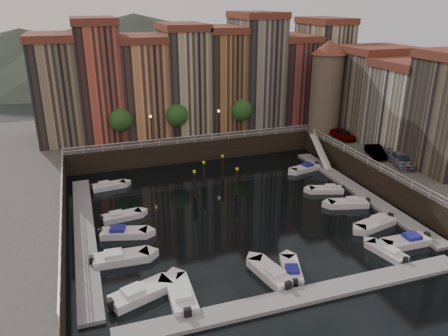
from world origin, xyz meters
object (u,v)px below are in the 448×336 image
object	(u,v)px
mooring_pilings	(215,177)
car_c	(401,160)
boat_left_0	(140,294)
boat_left_1	(120,258)
car_b	(376,152)
boat_left_2	(123,233)
gangway	(320,150)
car_a	(343,135)
corner_tower	(326,86)

from	to	relation	value
mooring_pilings	car_c	world-z (taller)	car_c
boat_left_0	boat_left_1	bearing A→B (deg)	79.58
mooring_pilings	boat_left_0	size ratio (longest dim) A/B	1.00
boat_left_1	car_b	xyz separation A→B (m)	(33.90, 9.34, 3.31)
boat_left_2	boat_left_0	bearing A→B (deg)	-74.32
mooring_pilings	car_c	bearing A→B (deg)	-17.60
boat_left_0	boat_left_1	world-z (taller)	boat_left_0
boat_left_0	boat_left_2	distance (m)	10.30
mooring_pilings	boat_left_0	distance (m)	21.98
mooring_pilings	boat_left_1	distance (m)	18.15
mooring_pilings	car_b	distance (m)	21.26
gangway	mooring_pilings	distance (m)	18.02
car_a	mooring_pilings	bearing A→B (deg)	-173.97
boat_left_1	car_b	distance (m)	35.32
corner_tower	boat_left_1	size ratio (longest dim) A/B	2.62
corner_tower	car_b	world-z (taller)	corner_tower
boat_left_2	car_a	xyz separation A→B (m)	(33.32, 12.70, 3.37)
mooring_pilings	boat_left_0	xyz separation A→B (m)	(-12.05, -18.34, -1.24)
corner_tower	boat_left_1	xyz separation A→B (m)	(-33.34, -21.62, -9.79)
boat_left_0	car_a	bearing A→B (deg)	14.93
gangway	boat_left_2	world-z (taller)	gangway
corner_tower	gangway	world-z (taller)	corner_tower
gangway	boat_left_0	size ratio (longest dim) A/B	1.54
mooring_pilings	car_a	size ratio (longest dim) A/B	1.24
car_a	car_c	world-z (taller)	car_a
gangway	car_c	size ratio (longest dim) A/B	1.66
gangway	boat_left_1	bearing A→B (deg)	-150.65
gangway	car_b	xyz separation A→B (m)	(3.45, -7.78, 1.79)
boat_left_1	boat_left_2	distance (m)	4.65
car_b	car_c	size ratio (longest dim) A/B	0.86
corner_tower	boat_left_2	distance (m)	38.02
corner_tower	gangway	distance (m)	9.86
mooring_pilings	boat_left_1	size ratio (longest dim) A/B	1.03
gangway	boat_left_2	distance (m)	32.22
corner_tower	car_c	bearing A→B (deg)	-84.34
mooring_pilings	boat_left_2	size ratio (longest dim) A/B	1.09
boat_left_0	car_c	size ratio (longest dim) A/B	1.08
car_c	mooring_pilings	bearing A→B (deg)	-179.60
car_a	car_b	bearing A→B (deg)	-98.03
gangway	car_a	bearing A→B (deg)	2.49
car_c	corner_tower	bearing A→B (deg)	113.67
boat_left_0	car_c	distance (m)	35.99
gangway	car_b	bearing A→B (deg)	-66.05
corner_tower	gangway	xyz separation A→B (m)	(-2.90, -4.50, -8.28)
boat_left_0	mooring_pilings	bearing A→B (deg)	36.89
boat_left_0	car_c	xyz separation A→B (m)	(33.98, 11.38, 3.32)
boat_left_0	boat_left_2	xyz separation A→B (m)	(-0.14, 10.30, -0.04)
boat_left_0	boat_left_2	bearing A→B (deg)	70.99
corner_tower	car_c	size ratio (longest dim) A/B	2.75
mooring_pilings	car_b	world-z (taller)	car_b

